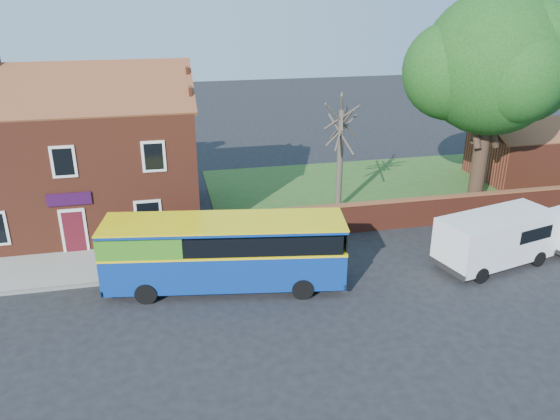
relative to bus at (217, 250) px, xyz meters
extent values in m
plane|color=black|center=(0.67, -2.79, -1.73)|extent=(120.00, 120.00, 0.00)
cube|color=gray|center=(-6.33, 2.96, -1.67)|extent=(18.00, 3.50, 0.12)
cube|color=slate|center=(-6.33, 1.21, -1.66)|extent=(18.00, 0.15, 0.14)
cube|color=#426B28|center=(13.67, 10.21, -1.71)|extent=(26.00, 12.00, 0.04)
cube|color=maroon|center=(-6.33, 8.71, 1.52)|extent=(12.00, 8.00, 6.50)
cube|color=brown|center=(-6.33, 6.71, 5.77)|extent=(12.30, 4.08, 2.16)
cube|color=brown|center=(-6.33, 10.71, 5.77)|extent=(12.30, 4.08, 2.16)
cube|color=black|center=(-6.33, 4.68, 2.87)|extent=(1.10, 0.06, 1.50)
cube|color=#4C0F19|center=(-6.33, 4.66, -0.63)|extent=(0.95, 0.04, 2.10)
cube|color=silver|center=(-6.33, 4.68, -0.58)|extent=(1.20, 0.06, 2.30)
cube|color=#2B0A2F|center=(-6.33, 4.65, 1.07)|extent=(2.00, 0.06, 0.60)
cube|color=maroon|center=(13.67, 4.21, -0.98)|extent=(22.00, 0.30, 1.50)
cube|color=brown|center=(13.67, 4.21, -0.18)|extent=(22.00, 0.38, 0.10)
cube|color=maroon|center=(22.67, 10.21, -0.23)|extent=(8.00, 5.00, 3.00)
cube|color=brown|center=(22.67, 8.96, 1.82)|extent=(8.20, 2.56, 1.24)
cube|color=brown|center=(22.67, 11.46, 1.82)|extent=(8.20, 2.56, 1.24)
cube|color=navy|center=(0.32, -0.05, -0.59)|extent=(10.20, 4.03, 1.58)
cube|color=yellow|center=(0.32, -0.05, 0.20)|extent=(10.22, 4.05, 0.10)
cube|color=black|center=(0.32, -0.05, 0.67)|extent=(9.81, 3.98, 0.79)
cube|color=#3C8A1E|center=(-2.92, 0.47, 0.67)|extent=(3.73, 3.03, 0.84)
cube|color=navy|center=(0.32, -0.05, 1.20)|extent=(10.20, 4.03, 0.14)
cube|color=yellow|center=(0.32, -0.05, 1.28)|extent=(10.24, 4.07, 0.06)
cylinder|color=black|center=(-3.00, -0.69, -1.28)|extent=(0.93, 0.42, 0.89)
cylinder|color=black|center=(-2.64, 1.60, -1.28)|extent=(0.93, 0.42, 0.89)
cylinder|color=black|center=(3.27, -1.70, -1.28)|extent=(0.93, 0.42, 0.89)
cylinder|color=black|center=(3.64, 0.59, -1.28)|extent=(0.93, 0.42, 0.89)
cube|color=white|center=(12.60, -0.66, -0.34)|extent=(5.93, 3.50, 2.11)
cube|color=black|center=(15.02, -0.06, 0.00)|extent=(0.53, 1.85, 0.83)
cube|color=black|center=(15.25, 0.00, -1.28)|extent=(0.63, 2.18, 0.27)
cylinder|color=black|center=(11.12, -2.11, -1.36)|extent=(0.76, 0.39, 0.73)
cylinder|color=black|center=(10.62, -0.07, -1.36)|extent=(0.76, 0.39, 0.73)
cylinder|color=black|center=(14.57, -1.25, -1.36)|extent=(0.76, 0.39, 0.73)
cylinder|color=black|center=(14.07, 0.79, -1.36)|extent=(0.76, 0.39, 0.73)
cylinder|color=black|center=(16.36, 0.42, -1.41)|extent=(0.67, 0.39, 0.63)
cylinder|color=black|center=(16.03, 6.68, 0.76)|extent=(0.87, 0.87, 4.98)
sphere|color=#28621E|center=(16.03, 6.68, 6.40)|extent=(7.80, 7.80, 7.80)
sphere|color=#28621E|center=(18.30, 7.12, 5.75)|extent=(5.63, 5.63, 5.63)
sphere|color=#28621E|center=(13.97, 7.33, 5.96)|extent=(5.41, 5.41, 5.41)
cylinder|color=#4C4238|center=(7.77, 7.44, 1.17)|extent=(0.33, 0.33, 5.79)
cylinder|color=#4C4238|center=(7.77, 7.44, 3.24)|extent=(0.34, 2.82, 2.27)
cylinder|color=#4C4238|center=(7.77, 7.44, 3.03)|extent=(1.48, 2.09, 2.08)
cylinder|color=#4C4238|center=(7.77, 7.44, 3.44)|extent=(2.37, 1.09, 2.31)
camera|label=1|loc=(-1.82, -20.56, 10.08)|focal=35.00mm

